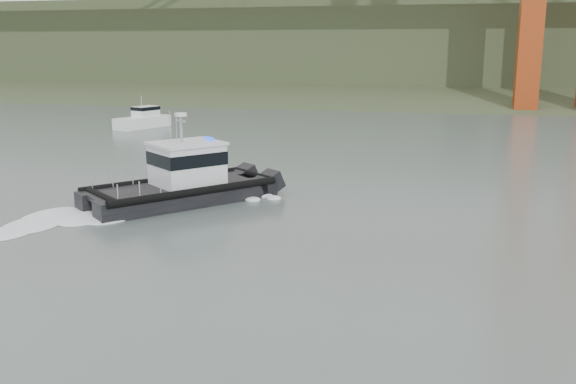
# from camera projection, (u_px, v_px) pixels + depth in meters

# --- Properties ---
(ground) EXTENTS (400.00, 400.00, 0.00)m
(ground) POSITION_uv_depth(u_px,v_px,m) (179.00, 326.00, 20.36)
(ground) COLOR #495753
(ground) RESTS_ON ground
(headlands) EXTENTS (500.00, 105.36, 27.12)m
(headlands) POSITION_uv_depth(u_px,v_px,m) (413.00, 55.00, 137.59)
(headlands) COLOR #2F3E23
(headlands) RESTS_ON ground
(patrol_boat) EXTENTS (9.87, 10.91, 5.26)m
(patrol_boat) POSITION_uv_depth(u_px,v_px,m) (182.00, 179.00, 36.44)
(patrol_boat) COLOR black
(patrol_boat) RESTS_ON ground
(motorboat) EXTENTS (4.35, 7.01, 3.66)m
(motorboat) POSITION_uv_depth(u_px,v_px,m) (143.00, 119.00, 70.54)
(motorboat) COLOR white
(motorboat) RESTS_ON ground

